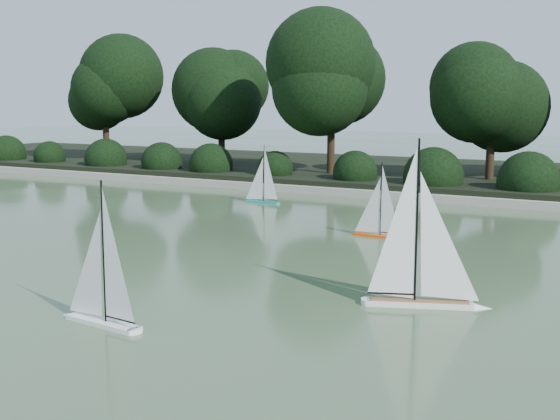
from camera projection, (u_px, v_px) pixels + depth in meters
name	position (u px, v px, depth m)	size (l,w,h in m)	color
ground	(171.00, 305.00, 7.67)	(80.00, 80.00, 0.00)	#3A5331
pond_coping	(419.00, 197.00, 15.48)	(40.00, 0.35, 0.18)	gray
far_bank	(464.00, 177.00, 18.95)	(40.00, 8.00, 0.30)	black
tree_line	(504.00, 82.00, 16.62)	(26.31, 3.93, 4.39)	black
shrub_hedge	(431.00, 177.00, 16.21)	(29.10, 1.10, 1.10)	black
sailboat_white_a	(96.00, 300.00, 7.00)	(1.14, 0.30, 1.55)	white
sailboat_white_b	(430.00, 280.00, 7.57)	(1.39, 0.67, 1.94)	white
sailboat_orange	(374.00, 224.00, 11.47)	(0.95, 0.22, 1.30)	#F04909
sailboat_teal	(259.00, 193.00, 15.26)	(0.97, 0.20, 1.32)	teal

